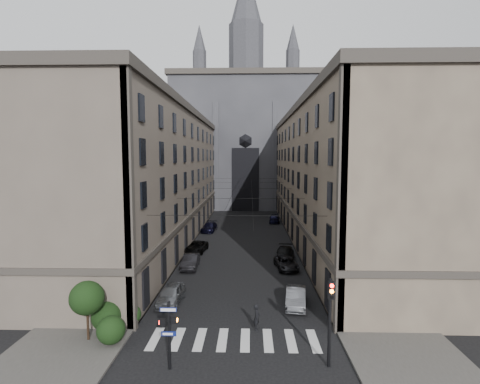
# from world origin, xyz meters

# --- Properties ---
(sidewalk_left) EXTENTS (7.00, 80.00, 0.15)m
(sidewalk_left) POSITION_xyz_m (-10.50, 36.00, 0.07)
(sidewalk_left) COLOR #383533
(sidewalk_left) RESTS_ON ground
(sidewalk_right) EXTENTS (7.00, 80.00, 0.15)m
(sidewalk_right) POSITION_xyz_m (10.50, 36.00, 0.07)
(sidewalk_right) COLOR #383533
(sidewalk_right) RESTS_ON ground
(zebra_crossing) EXTENTS (11.00, 3.20, 0.01)m
(zebra_crossing) POSITION_xyz_m (0.00, 5.00, 0.01)
(zebra_crossing) COLOR beige
(zebra_crossing) RESTS_ON ground
(building_left) EXTENTS (13.60, 60.60, 18.85)m
(building_left) POSITION_xyz_m (-13.44, 36.00, 9.34)
(building_left) COLOR #534940
(building_left) RESTS_ON ground
(building_right) EXTENTS (13.60, 60.60, 18.85)m
(building_right) POSITION_xyz_m (13.44, 36.00, 9.34)
(building_right) COLOR brown
(building_right) RESTS_ON ground
(gothic_tower) EXTENTS (35.00, 23.00, 58.00)m
(gothic_tower) POSITION_xyz_m (0.00, 74.96, 17.80)
(gothic_tower) COLOR #2D2D33
(gothic_tower) RESTS_ON ground
(pedestrian_signal_left) EXTENTS (1.02, 0.38, 4.00)m
(pedestrian_signal_left) POSITION_xyz_m (-3.51, 1.50, 2.32)
(pedestrian_signal_left) COLOR black
(pedestrian_signal_left) RESTS_ON ground
(traffic_light_right) EXTENTS (0.34, 0.50, 5.20)m
(traffic_light_right) POSITION_xyz_m (5.60, 1.92, 3.29)
(traffic_light_right) COLOR black
(traffic_light_right) RESTS_ON ground
(shrub_cluster) EXTENTS (3.90, 4.40, 3.90)m
(shrub_cluster) POSITION_xyz_m (-8.72, 5.01, 1.80)
(shrub_cluster) COLOR black
(shrub_cluster) RESTS_ON sidewalk_left
(tram_wires) EXTENTS (14.00, 60.00, 0.43)m
(tram_wires) POSITION_xyz_m (0.00, 35.63, 7.25)
(tram_wires) COLOR black
(tram_wires) RESTS_ON ground
(car_left_near) EXTENTS (2.00, 4.55, 1.52)m
(car_left_near) POSITION_xyz_m (-5.45, 11.05, 0.76)
(car_left_near) COLOR slate
(car_left_near) RESTS_ON ground
(car_left_midnear) EXTENTS (1.67, 4.57, 1.50)m
(car_left_midnear) POSITION_xyz_m (-5.38, 20.78, 0.75)
(car_left_midnear) COLOR black
(car_left_midnear) RESTS_ON ground
(car_left_midfar) EXTENTS (2.75, 5.04, 1.34)m
(car_left_midfar) POSITION_xyz_m (-5.72, 27.61, 0.67)
(car_left_midfar) COLOR black
(car_left_midfar) RESTS_ON ground
(car_left_far) EXTENTS (2.53, 5.13, 1.43)m
(car_left_far) POSITION_xyz_m (-5.54, 40.88, 0.72)
(car_left_far) COLOR black
(car_left_far) RESTS_ON ground
(car_right_near) EXTENTS (2.10, 4.59, 1.46)m
(car_right_near) POSITION_xyz_m (4.76, 10.74, 0.73)
(car_right_near) COLOR slate
(car_right_near) RESTS_ON ground
(car_right_midnear) EXTENTS (2.62, 4.79, 1.27)m
(car_right_midnear) POSITION_xyz_m (4.97, 20.84, 0.64)
(car_right_midnear) COLOR black
(car_right_midnear) RESTS_ON ground
(car_right_midfar) EXTENTS (2.59, 5.21, 1.45)m
(car_right_midfar) POSITION_xyz_m (5.17, 24.35, 0.73)
(car_right_midfar) COLOR black
(car_right_midfar) RESTS_ON ground
(car_right_far) EXTENTS (2.21, 4.71, 1.56)m
(car_right_far) POSITION_xyz_m (5.54, 49.38, 0.78)
(car_right_far) COLOR black
(car_right_far) RESTS_ON ground
(pedestrian) EXTENTS (0.53, 0.72, 1.83)m
(pedestrian) POSITION_xyz_m (1.53, 6.49, 0.91)
(pedestrian) COLOR black
(pedestrian) RESTS_ON ground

